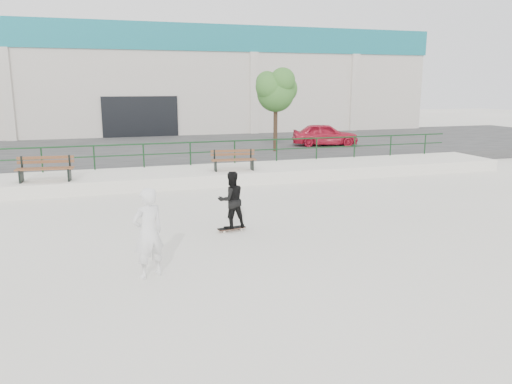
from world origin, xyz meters
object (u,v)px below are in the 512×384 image
object	(u,v)px
red_car	(325,135)
bench_right	(233,160)
tree	(276,89)
standing_skater	(231,200)
seated_skater	(148,233)
skateboard	(232,228)
bench_left	(45,169)

from	to	relation	value
red_car	bench_right	bearing A→B (deg)	149.67
tree	standing_skater	size ratio (longest dim) A/B	2.75
bench_right	seated_skater	bearing A→B (deg)	-108.55
bench_right	seated_skater	world-z (taller)	seated_skater
bench_right	skateboard	bearing A→B (deg)	-99.41
tree	skateboard	xyz separation A→B (m)	(-5.61, -12.03, -3.66)
tree	seated_skater	size ratio (longest dim) A/B	2.26
standing_skater	bench_left	bearing A→B (deg)	-58.80
tree	red_car	world-z (taller)	tree
bench_right	seated_skater	distance (m)	10.52
skateboard	bench_right	bearing A→B (deg)	64.65
bench_left	red_car	distance (m)	15.95
tree	standing_skater	bearing A→B (deg)	-115.00
bench_left	bench_right	size ratio (longest dim) A/B	1.08
red_car	standing_skater	bearing A→B (deg)	163.11
bench_right	red_car	world-z (taller)	red_car
skateboard	standing_skater	size ratio (longest dim) A/B	0.51
seated_skater	skateboard	bearing A→B (deg)	-156.49
red_car	standing_skater	distance (m)	16.24
red_car	skateboard	xyz separation A→B (m)	(-9.13, -13.43, -1.07)
bench_right	skateboard	distance (m)	7.14
red_car	standing_skater	xyz separation A→B (m)	(-9.13, -13.43, -0.26)
bench_right	red_car	size ratio (longest dim) A/B	0.50
tree	bench_left	bearing A→B (deg)	-153.41
standing_skater	seated_skater	bearing A→B (deg)	40.11
standing_skater	seated_skater	size ratio (longest dim) A/B	0.82
bench_left	tree	bearing A→B (deg)	31.67
skateboard	tree	bearing A→B (deg)	55.15
seated_skater	red_car	bearing A→B (deg)	-149.80
tree	skateboard	distance (m)	13.77
red_car	skateboard	distance (m)	16.28
skateboard	standing_skater	bearing A→B (deg)	66.11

